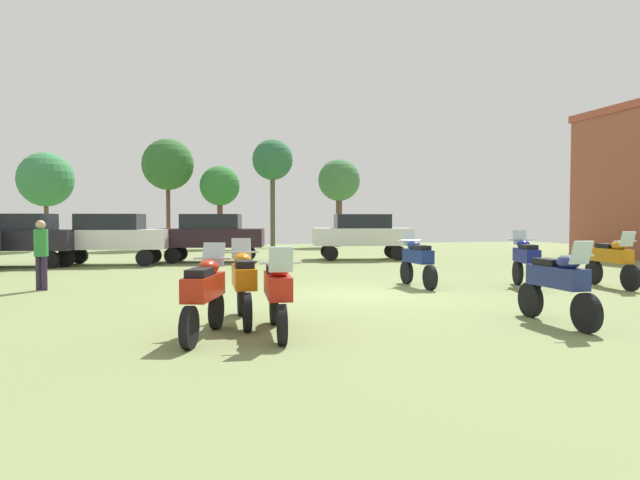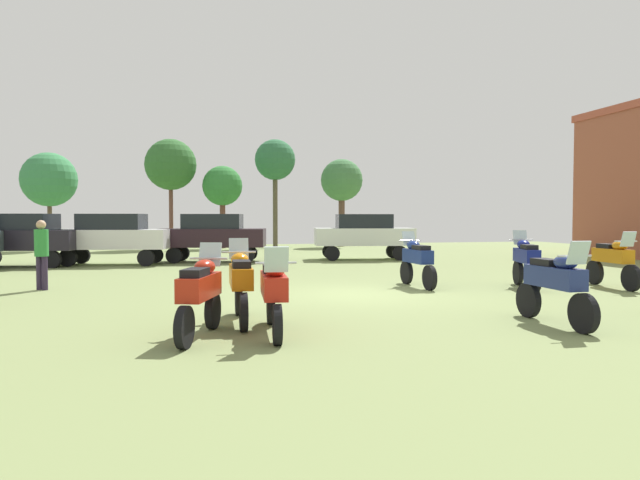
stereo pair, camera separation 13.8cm
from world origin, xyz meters
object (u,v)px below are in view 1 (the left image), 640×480
Objects in this scene: car_2 at (18,236)px; person_1 at (41,249)px; car_3 at (211,234)px; tree_3 at (339,181)px; motorcycle_4 at (204,292)px; tree_6 at (46,180)px; motorcycle_7 at (612,260)px; tree_5 at (220,187)px; motorcycle_3 at (558,283)px; motorcycle_11 at (526,260)px; motorcycle_10 at (244,282)px; tree_2 at (273,161)px; motorcycle_8 at (417,260)px; tree_1 at (168,165)px; car_1 at (362,233)px; motorcycle_9 at (278,290)px; car_4 at (111,235)px.

person_1 is at bearing -150.90° from car_2.
tree_3 reaches higher than car_3.
tree_6 is (-7.94, 25.70, 3.26)m from motorcycle_4.
motorcycle_7 is 0.45× the size of tree_5.
tree_6 is (-1.50, 11.17, 2.80)m from car_2.
motorcycle_3 is 5.35m from motorcycle_11.
motorcycle_10 is 0.40× the size of tree_3.
tree_2 is (-1.12, 26.18, 4.58)m from motorcycle_3.
car_2 reaches higher than motorcycle_3.
motorcycle_7 is at bearing -17.23° from motorcycle_8.
motorcycle_3 is 1.08× the size of motorcycle_4.
tree_5 reaches higher than motorcycle_7.
tree_1 reaches higher than car_3.
car_1 is at bearing 82.04° from motorcycle_4.
tree_2 reaches higher than car_2.
tree_2 reaches higher than motorcycle_11.
motorcycle_4 is 26.13m from tree_5.
tree_5 is (0.53, 25.87, 3.00)m from motorcycle_9.
motorcycle_10 is at bearing -168.84° from car_3.
tree_6 reaches higher than person_1.
car_2 is 2.54× the size of person_1.
motorcycle_3 is 16.39m from car_3.
tree_1 reaches higher than motorcycle_9.
car_4 is (-3.88, 13.47, 0.44)m from motorcycle_10.
motorcycle_7 is at bearing -154.21° from car_1.
car_2 reaches higher than motorcycle_11.
motorcycle_11 is 22.20m from tree_2.
tree_1 is (-7.34, 26.57, 4.25)m from motorcycle_3.
car_3 is (-0.42, 15.20, 0.46)m from motorcycle_9.
person_1 is (-4.60, 5.64, 0.33)m from motorcycle_10.
motorcycle_11 is 13.26m from car_3.
tree_5 is at bearing 6.15° from car_3.
motorcycle_9 is at bearing -107.03° from tree_3.
motorcycle_3 is at bearing -150.06° from car_3.
motorcycle_3 is at bearing -74.56° from tree_1.
tree_5 is at bearing 98.82° from motorcycle_8.
tree_1 is (-8.63, 11.09, 3.81)m from car_1.
car_4 is 12.38m from tree_6.
motorcycle_7 is 0.48× the size of car_2.
tree_2 is at bearing 91.81° from person_1.
motorcycle_8 is 1.17× the size of person_1.
tree_3 is at bearing 1.18° from tree_1.
motorcycle_8 is 21.09m from tree_2.
motorcycle_8 is at bearing -126.72° from car_4.
motorcycle_7 is at bearing 38.11° from motorcycle_4.
tree_6 is (-17.20, -0.80, -0.21)m from tree_3.
motorcycle_8 is 22.53m from tree_1.
car_4 is (-10.44, -0.56, 0.00)m from car_1.
motorcycle_11 is 24.29m from tree_1.
tree_3 is (9.25, 26.50, 3.47)m from motorcycle_4.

